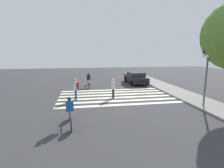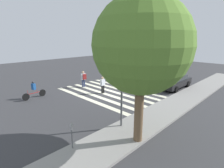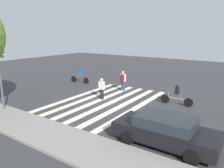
{
  "view_description": "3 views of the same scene",
  "coord_description": "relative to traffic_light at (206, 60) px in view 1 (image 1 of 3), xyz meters",
  "views": [
    {
      "loc": [
        15.04,
        -2.89,
        3.89
      ],
      "look_at": [
        -0.8,
        -0.18,
        0.98
      ],
      "focal_mm": 28.0,
      "sensor_mm": 36.0,
      "label": 1
    },
    {
      "loc": [
        11.64,
        11.9,
        5.34
      ],
      "look_at": [
        0.37,
        0.79,
        1.11
      ],
      "focal_mm": 28.0,
      "sensor_mm": 36.0,
      "label": 2
    },
    {
      "loc": [
        -9.43,
        12.9,
        5.15
      ],
      "look_at": [
        -0.72,
        0.13,
        1.48
      ],
      "focal_mm": 35.0,
      "sensor_mm": 36.0,
      "label": 3
    }
  ],
  "objects": [
    {
      "name": "cyclist_mid_street",
      "position": [
        -9.16,
        -7.62,
        -2.55
      ],
      "size": [
        2.33,
        0.41,
        1.6
      ],
      "rotation": [
        0.0,
        0.0,
        0.04
      ],
      "color": "black",
      "rests_on": "ground_plane"
    },
    {
      "name": "traffic_light",
      "position": [
        0.0,
        0.0,
        0.0
      ],
      "size": [
        0.6,
        0.5,
        4.88
      ],
      "color": "#515456",
      "rests_on": "ground_plane"
    },
    {
      "name": "pedestrian_adult_tall_backpack",
      "position": [
        -3.84,
        -8.85,
        -2.36
      ],
      "size": [
        0.53,
        0.47,
        1.8
      ],
      "rotation": [
        0.0,
        0.0,
        2.95
      ],
      "color": "navy",
      "rests_on": "ground_plane"
    },
    {
      "name": "crosswalk_stripes",
      "position": [
        -4.38,
        -5.41,
        -3.41
      ],
      "size": [
        5.81,
        10.0,
        0.01
      ],
      "color": "#F2EDCC",
      "rests_on": "ground_plane"
    },
    {
      "name": "ground_plane",
      "position": [
        -4.38,
        -5.41,
        -3.41
      ],
      "size": [
        60.0,
        60.0,
        0.0
      ],
      "primitive_type": "plane",
      "color": "#38383A"
    },
    {
      "name": "car_parked_dark_suv",
      "position": [
        -10.59,
        -1.6,
        -2.68
      ],
      "size": [
        4.76,
        2.09,
        1.43
      ],
      "rotation": [
        0.0,
        0.0,
        0.0
      ],
      "color": "black",
      "rests_on": "ground_plane"
    },
    {
      "name": "pedestrian_adult_yellow_jacket",
      "position": [
        -3.82,
        -5.71,
        -2.47
      ],
      "size": [
        0.48,
        0.25,
        1.68
      ],
      "rotation": [
        0.0,
        0.0,
        3.19
      ],
      "color": "black",
      "rests_on": "ground_plane"
    },
    {
      "name": "sidewalk_curb",
      "position": [
        -4.38,
        0.84,
        -3.34
      ],
      "size": [
        36.0,
        2.5,
        0.14
      ],
      "color": "gray",
      "rests_on": "ground_plane"
    },
    {
      "name": "cyclist_near_curb",
      "position": [
        1.52,
        -9.02,
        -2.55
      ],
      "size": [
        2.2,
        0.42,
        1.6
      ],
      "rotation": [
        0.0,
        0.0,
        0.11
      ],
      "color": "black",
      "rests_on": "ground_plane"
    }
  ]
}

